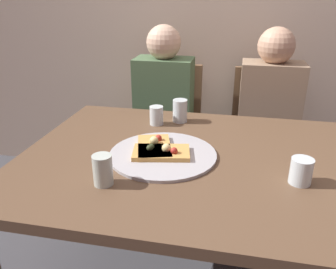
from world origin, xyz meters
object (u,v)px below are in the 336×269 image
object	(u,v)px
tumbler_far	(180,111)
guest_in_beanie	(269,121)
dining_table	(197,174)
pizza_tray	(163,154)
pizza_slice_last	(162,152)
short_glass	(156,115)
pizza_slice_extra	(154,146)
wine_glass	(301,171)
guest_in_sweater	(161,114)
chair_left	(166,124)
tumbler_near	(103,170)
chair_right	(265,132)

from	to	relation	value
tumbler_far	guest_in_beanie	size ratio (longest dim) A/B	0.10
dining_table	tumbler_far	xyz separation A→B (m)	(-0.14, 0.37, 0.13)
dining_table	pizza_tray	xyz separation A→B (m)	(-0.14, -0.02, 0.08)
pizza_slice_last	short_glass	distance (m)	0.36
dining_table	pizza_slice_extra	size ratio (longest dim) A/B	5.67
wine_glass	guest_in_sweater	size ratio (longest dim) A/B	0.08
pizza_slice_last	short_glass	world-z (taller)	short_glass
pizza_slice_last	guest_in_beanie	bearing A→B (deg)	59.60
chair_left	guest_in_beanie	distance (m)	0.68
pizza_slice_last	pizza_tray	bearing A→B (deg)	87.20
pizza_slice_last	short_glass	size ratio (longest dim) A/B	2.66
pizza_tray	chair_left	size ratio (longest dim) A/B	0.47
guest_in_beanie	short_glass	bearing A→B (deg)	38.30
tumbler_near	tumbler_far	size ratio (longest dim) A/B	0.96
wine_glass	chair_left	xyz separation A→B (m)	(-0.69, 1.04, -0.28)
dining_table	chair_right	bearing A→B (deg)	70.16
wine_glass	pizza_slice_last	bearing A→B (deg)	169.75
pizza_tray	short_glass	xyz separation A→B (m)	(-0.11, 0.33, 0.04)
pizza_slice_last	chair_left	xyz separation A→B (m)	(-0.19, 0.95, -0.26)
chair_left	guest_in_sweater	bearing A→B (deg)	90.00
pizza_slice_extra	chair_left	bearing A→B (deg)	99.08
pizza_tray	pizza_slice_last	bearing A→B (deg)	-92.80
pizza_slice_last	tumbler_near	distance (m)	0.28
wine_glass	short_glass	distance (m)	0.75
pizza_slice_last	chair_left	size ratio (longest dim) A/B	0.27
short_glass	chair_left	size ratio (longest dim) A/B	0.10
wine_glass	short_glass	world-z (taller)	same
chair_left	guest_in_sweater	distance (m)	0.20
pizza_tray	guest_in_sweater	size ratio (longest dim) A/B	0.36
short_glass	chair_right	world-z (taller)	chair_right
pizza_slice_last	guest_in_sweater	bearing A→B (deg)	103.13
wine_glass	chair_left	distance (m)	1.28
wine_glass	chair_right	distance (m)	1.08
chair_right	guest_in_sweater	bearing A→B (deg)	13.05
pizza_tray	guest_in_beanie	bearing A→B (deg)	59.17
dining_table	guest_in_sweater	distance (m)	0.83
dining_table	tumbler_far	size ratio (longest dim) A/B	12.60
pizza_slice_extra	tumbler_near	distance (m)	0.30
wine_glass	guest_in_beanie	xyz separation A→B (m)	(-0.03, 0.89, -0.15)
pizza_slice_last	guest_in_sweater	size ratio (longest dim) A/B	0.21
dining_table	tumbler_near	distance (m)	0.41
tumbler_near	guest_in_beanie	distance (m)	1.21
tumbler_far	wine_glass	distance (m)	0.70
short_glass	guest_in_sweater	bearing A→B (deg)	100.23
tumbler_far	guest_in_sweater	distance (m)	0.46
tumbler_near	chair_left	bearing A→B (deg)	91.76
pizza_slice_extra	short_glass	size ratio (longest dim) A/B	2.74
short_glass	guest_in_beanie	world-z (taller)	guest_in_beanie
pizza_slice_last	guest_in_sweater	distance (m)	0.83
dining_table	pizza_tray	size ratio (longest dim) A/B	3.31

